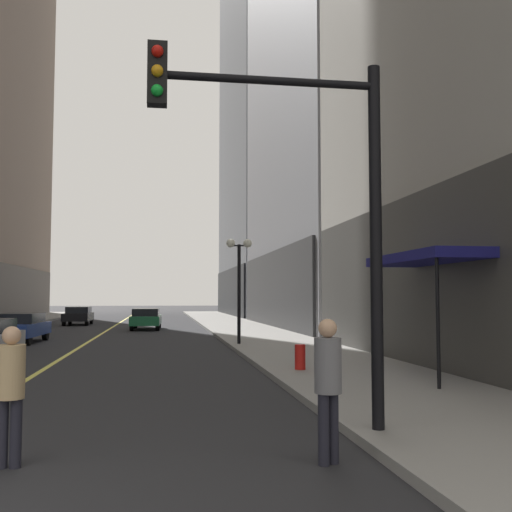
{
  "coord_description": "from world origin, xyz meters",
  "views": [
    {
      "loc": [
        3.3,
        -4.81,
        2.06
      ],
      "look_at": [
        9.51,
        35.2,
        4.79
      ],
      "focal_mm": 42.38,
      "sensor_mm": 36.0,
      "label": 1
    }
  ],
  "objects_px": {
    "fire_hydrant_right": "(300,360)",
    "traffic_light_near_right": "(306,181)",
    "pedestrian_in_tan_trench": "(10,385)",
    "car_blue": "(20,327)",
    "street_lamp_right_mid": "(239,267)",
    "pedestrian_in_grey_suit": "(328,378)",
    "car_black": "(78,315)",
    "car_green": "(146,318)"
  },
  "relations": [
    {
      "from": "fire_hydrant_right",
      "to": "pedestrian_in_tan_trench",
      "type": "bearing_deg",
      "value": -124.58
    },
    {
      "from": "pedestrian_in_tan_trench",
      "to": "traffic_light_near_right",
      "type": "bearing_deg",
      "value": 9.95
    },
    {
      "from": "car_black",
      "to": "pedestrian_in_tan_trench",
      "type": "bearing_deg",
      "value": -83.63
    },
    {
      "from": "pedestrian_in_tan_trench",
      "to": "traffic_light_near_right",
      "type": "height_order",
      "value": "traffic_light_near_right"
    },
    {
      "from": "street_lamp_right_mid",
      "to": "fire_hydrant_right",
      "type": "relative_size",
      "value": 5.54
    },
    {
      "from": "car_black",
      "to": "street_lamp_right_mid",
      "type": "relative_size",
      "value": 0.95
    },
    {
      "from": "pedestrian_in_tan_trench",
      "to": "car_black",
      "type": "bearing_deg",
      "value": 96.37
    },
    {
      "from": "car_black",
      "to": "fire_hydrant_right",
      "type": "bearing_deg",
      "value": -72.26
    },
    {
      "from": "pedestrian_in_grey_suit",
      "to": "traffic_light_near_right",
      "type": "relative_size",
      "value": 0.32
    },
    {
      "from": "pedestrian_in_grey_suit",
      "to": "street_lamp_right_mid",
      "type": "bearing_deg",
      "value": 86.48
    },
    {
      "from": "street_lamp_right_mid",
      "to": "traffic_light_near_right",
      "type": "bearing_deg",
      "value": -93.74
    },
    {
      "from": "street_lamp_right_mid",
      "to": "car_green",
      "type": "bearing_deg",
      "value": 106.18
    },
    {
      "from": "pedestrian_in_grey_suit",
      "to": "traffic_light_near_right",
      "type": "bearing_deg",
      "value": 89.71
    },
    {
      "from": "traffic_light_near_right",
      "to": "street_lamp_right_mid",
      "type": "relative_size",
      "value": 1.28
    },
    {
      "from": "traffic_light_near_right",
      "to": "car_green",
      "type": "bearing_deg",
      "value": 95.76
    },
    {
      "from": "car_green",
      "to": "pedestrian_in_grey_suit",
      "type": "xyz_separation_m",
      "value": [
        3.03,
        -31.25,
        0.33
      ]
    },
    {
      "from": "traffic_light_near_right",
      "to": "fire_hydrant_right",
      "type": "distance_m",
      "value": 8.06
    },
    {
      "from": "traffic_light_near_right",
      "to": "fire_hydrant_right",
      "type": "height_order",
      "value": "traffic_light_near_right"
    },
    {
      "from": "fire_hydrant_right",
      "to": "car_blue",
      "type": "bearing_deg",
      "value": 127.66
    },
    {
      "from": "car_blue",
      "to": "car_black",
      "type": "distance_m",
      "value": 17.37
    },
    {
      "from": "car_blue",
      "to": "car_black",
      "type": "relative_size",
      "value": 1.12
    },
    {
      "from": "pedestrian_in_tan_trench",
      "to": "pedestrian_in_grey_suit",
      "type": "bearing_deg",
      "value": -6.47
    },
    {
      "from": "car_blue",
      "to": "fire_hydrant_right",
      "type": "distance_m",
      "value": 16.22
    },
    {
      "from": "pedestrian_in_tan_trench",
      "to": "pedestrian_in_grey_suit",
      "type": "relative_size",
      "value": 0.95
    },
    {
      "from": "car_black",
      "to": "street_lamp_right_mid",
      "type": "xyz_separation_m",
      "value": [
        9.16,
        -21.33,
        2.54
      ]
    },
    {
      "from": "car_green",
      "to": "fire_hydrant_right",
      "type": "distance_m",
      "value": 23.42
    },
    {
      "from": "car_blue",
      "to": "pedestrian_in_tan_trench",
      "type": "height_order",
      "value": "pedestrian_in_tan_trench"
    },
    {
      "from": "car_blue",
      "to": "street_lamp_right_mid",
      "type": "bearing_deg",
      "value": -22.85
    },
    {
      "from": "car_blue",
      "to": "pedestrian_in_tan_trench",
      "type": "xyz_separation_m",
      "value": [
        4.5,
        -20.69,
        0.27
      ]
    },
    {
      "from": "car_green",
      "to": "traffic_light_near_right",
      "type": "relative_size",
      "value": 0.8
    },
    {
      "from": "car_black",
      "to": "traffic_light_near_right",
      "type": "xyz_separation_m",
      "value": [
        8.11,
        -37.38,
        3.02
      ]
    },
    {
      "from": "car_green",
      "to": "traffic_light_near_right",
      "type": "xyz_separation_m",
      "value": [
        3.04,
        -30.14,
        3.02
      ]
    },
    {
      "from": "pedestrian_in_grey_suit",
      "to": "street_lamp_right_mid",
      "type": "distance_m",
      "value": 17.34
    },
    {
      "from": "street_lamp_right_mid",
      "to": "fire_hydrant_right",
      "type": "distance_m",
      "value": 9.34
    },
    {
      "from": "car_green",
      "to": "pedestrian_in_grey_suit",
      "type": "relative_size",
      "value": 2.53
    },
    {
      "from": "pedestrian_in_tan_trench",
      "to": "fire_hydrant_right",
      "type": "height_order",
      "value": "pedestrian_in_tan_trench"
    },
    {
      "from": "pedestrian_in_grey_suit",
      "to": "fire_hydrant_right",
      "type": "height_order",
      "value": "pedestrian_in_grey_suit"
    },
    {
      "from": "pedestrian_in_grey_suit",
      "to": "car_blue",
      "type": "bearing_deg",
      "value": 111.57
    },
    {
      "from": "car_black",
      "to": "car_blue",
      "type": "bearing_deg",
      "value": -90.81
    },
    {
      "from": "fire_hydrant_right",
      "to": "traffic_light_near_right",
      "type": "bearing_deg",
      "value": -102.19
    },
    {
      "from": "car_green",
      "to": "fire_hydrant_right",
      "type": "bearing_deg",
      "value": -78.7
    },
    {
      "from": "traffic_light_near_right",
      "to": "street_lamp_right_mid",
      "type": "height_order",
      "value": "traffic_light_near_right"
    }
  ]
}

